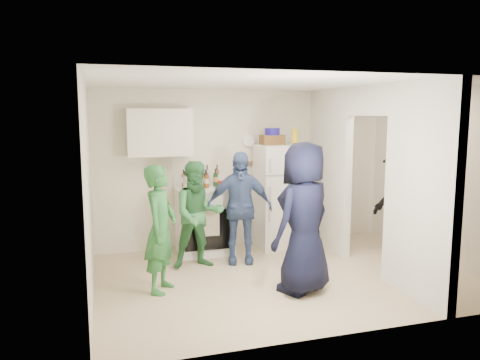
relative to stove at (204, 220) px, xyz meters
The scene contains 36 objects.
floor 1.65m from the stove, 60.82° to the right, with size 4.80×4.80×0.00m, color tan.
wall_back 1.12m from the stove, 23.33° to the left, with size 4.80×4.80×0.00m, color silver.
wall_front 3.25m from the stove, 76.01° to the right, with size 4.80×4.80×0.00m, color silver.
wall_left 2.26m from the stove, 140.04° to the right, with size 3.40×3.40×0.00m, color silver.
wall_right 3.53m from the stove, 23.41° to the right, with size 3.40×3.40×0.00m, color silver.
ceiling 2.54m from the stove, 60.82° to the right, with size 4.80×4.80×0.00m, color white.
partition_pier_back 2.12m from the stove, ahead, with size 0.12×1.20×2.50m, color silver.
partition_pier_front 3.24m from the stove, 51.49° to the right, with size 0.12×1.20×2.50m, color silver.
partition_header 2.99m from the stove, 34.88° to the right, with size 0.12×1.00×0.40m, color silver.
stove is the anchor object (origin of this frame).
upper_cabinet 1.49m from the stove, 166.71° to the left, with size 0.95×0.34×0.70m, color silver.
fridge 1.25m from the stove, ahead, with size 0.68×0.66×1.64m, color white.
wicker_basket 1.64m from the stove, ahead, with size 0.35×0.25×0.15m, color brown.
blue_bowl 1.74m from the stove, ahead, with size 0.24×0.24×0.11m, color navy.
yellow_cup_stack_top 1.91m from the stove, ahead, with size 0.09×0.09×0.25m, color yellow.
wall_clock 1.48m from the stove, 20.82° to the left, with size 0.22×0.22×0.03m, color white.
spice_shelf 1.17m from the stove, 20.10° to the left, with size 0.35×0.08×0.03m, color olive.
nook_window 3.54m from the stove, 20.41° to the right, with size 0.03×0.70×0.80m, color black.
nook_window_frame 3.53m from the stove, 20.50° to the right, with size 0.04×0.76×0.86m, color white.
nook_valance 3.64m from the stove, 20.65° to the right, with size 0.04×0.82×0.18m, color white.
yellow_cup_stack_stove 0.68m from the stove, 118.61° to the right, with size 0.09×0.09×0.25m, color yellow.
red_cup 0.64m from the stove, 42.27° to the right, with size 0.09×0.09×0.12m, color #B21E0B.
person_green_left 1.66m from the stove, 120.74° to the right, with size 0.56×0.37×1.54m, color #327D37.
person_green_center 0.74m from the stove, 109.09° to the right, with size 0.72×0.56×1.49m, color #398144.
person_denim 0.78m from the stove, 58.33° to the right, with size 0.94×0.39×1.60m, color #3C5784.
person_navy 2.11m from the stove, 67.58° to the right, with size 0.88×0.57×1.81m, color black.
person_nook 3.02m from the stove, 17.65° to the right, with size 1.05×0.60×1.62m, color black.
bottle_a 0.71m from the stove, 158.14° to the left, with size 0.07×0.07×0.27m, color brown.
bottle_b 0.70m from the stove, 159.53° to the right, with size 0.06×0.06×0.32m, color #174726.
bottle_c 0.67m from the stove, 120.82° to the left, with size 0.07×0.07×0.27m, color silver.
bottle_d 0.64m from the stove, 50.05° to the right, with size 0.07×0.07×0.25m, color brown.
bottle_e 0.70m from the stove, 62.89° to the left, with size 0.06×0.06×0.32m, color #999DA9.
bottle_f 0.68m from the stove, ahead, with size 0.07×0.07×0.28m, color #153A1D.
bottle_g 0.72m from the stove, 27.54° to the left, with size 0.06×0.06×0.33m, color brown.
bottle_h 0.72m from the stove, 161.48° to the right, with size 0.07×0.07×0.27m, color #A4A8B0.
bottle_i 0.65m from the stove, 58.78° to the left, with size 0.07×0.07×0.26m, color #5B1B0F.
Camera 1 is at (-2.26, -5.51, 2.13)m, focal length 35.00 mm.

